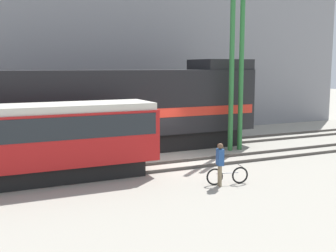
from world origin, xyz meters
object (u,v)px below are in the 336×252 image
at_px(streetcar, 41,138).
at_px(freight_locomotive, 116,109).
at_px(utility_pole_center, 232,70).
at_px(utility_pole_right, 241,74).
at_px(person, 220,160).
at_px(bicycle, 227,176).

bearing_deg(streetcar, freight_locomotive, 43.57).
bearing_deg(utility_pole_center, utility_pole_right, 0.00).
bearing_deg(freight_locomotive, person, -78.70).
relative_size(person, utility_pole_center, 0.19).
distance_m(streetcar, bicycle, 7.68).
relative_size(bicycle, utility_pole_right, 0.20).
distance_m(bicycle, person, 0.81).
height_order(freight_locomotive, streetcar, freight_locomotive).
bearing_deg(person, streetcar, 149.59).
distance_m(streetcar, utility_pole_center, 11.11).
xyz_separation_m(bicycle, utility_pole_right, (4.56, 5.78, 3.93)).
distance_m(freight_locomotive, utility_pole_center, 6.68).
xyz_separation_m(bicycle, utility_pole_center, (3.93, 5.78, 4.14)).
bearing_deg(freight_locomotive, streetcar, -136.43).
distance_m(freight_locomotive, bicycle, 8.47).
distance_m(freight_locomotive, person, 8.31).
bearing_deg(freight_locomotive, utility_pole_right, -18.47).
bearing_deg(streetcar, utility_pole_right, 11.10).
bearing_deg(utility_pole_right, utility_pole_center, 180.00).
distance_m(streetcar, utility_pole_right, 11.67).
bearing_deg(streetcar, person, -30.41).
bearing_deg(freight_locomotive, utility_pole_center, -20.29).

